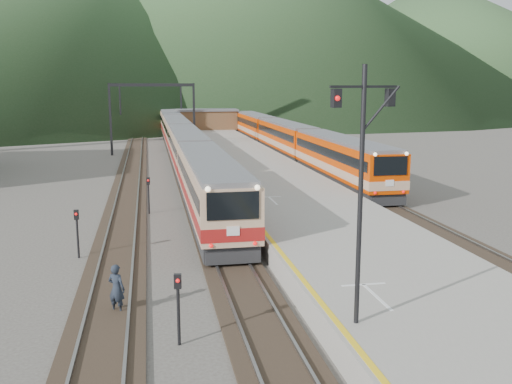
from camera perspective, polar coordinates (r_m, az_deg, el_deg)
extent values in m
cube|color=black|center=(51.42, -6.78, 1.91)|extent=(2.60, 200.00, 0.12)
cube|color=slate|center=(51.36, -7.58, 1.99)|extent=(0.10, 200.00, 0.14)
cube|color=slate|center=(51.45, -5.98, 2.04)|extent=(0.10, 200.00, 0.14)
cube|color=black|center=(51.33, -12.36, 1.72)|extent=(2.60, 200.00, 0.12)
cube|color=slate|center=(51.34, -13.16, 1.80)|extent=(0.10, 200.00, 0.14)
cube|color=slate|center=(51.30, -11.56, 1.86)|extent=(0.10, 200.00, 0.14)
cube|color=black|center=(53.43, 5.63, 2.26)|extent=(2.60, 200.00, 0.12)
cube|color=slate|center=(53.21, 4.88, 2.35)|extent=(0.10, 200.00, 0.14)
cube|color=slate|center=(53.62, 6.37, 2.39)|extent=(0.10, 200.00, 0.14)
cube|color=gray|center=(50.08, -0.22, 2.26)|extent=(8.00, 100.00, 1.00)
cube|color=black|center=(65.95, -14.35, 7.03)|extent=(0.25, 0.25, 8.00)
cube|color=black|center=(66.02, -6.21, 7.30)|extent=(0.25, 0.25, 8.00)
cube|color=black|center=(65.71, -10.39, 10.49)|extent=(9.30, 0.22, 0.35)
cube|color=black|center=(90.88, -13.40, 8.00)|extent=(0.25, 0.25, 8.00)
cube|color=black|center=(90.94, -7.48, 8.20)|extent=(0.25, 0.25, 8.00)
cube|color=black|center=(90.71, -10.53, 10.50)|extent=(9.30, 0.22, 0.35)
cube|color=brown|center=(89.33, -4.93, 7.18)|extent=(9.00, 4.00, 2.80)
cube|color=slate|center=(89.25, -4.95, 8.17)|extent=(9.40, 4.40, 0.30)
cone|color=#2D4F28|center=(205.21, -21.81, 16.18)|extent=(180.00, 180.00, 60.00)
cone|color=#2D4F28|center=(244.81, -2.92, 17.67)|extent=(220.00, 220.00, 75.00)
cone|color=#2D4F28|center=(248.73, 16.99, 14.23)|extent=(160.00, 160.00, 50.00)
cube|color=tan|center=(33.23, -4.64, 0.33)|extent=(2.74, 18.40, 3.34)
cube|color=tan|center=(51.87, -6.88, 4.03)|extent=(2.74, 18.40, 3.34)
cube|color=tan|center=(70.65, -7.94, 5.77)|extent=(2.74, 18.40, 3.34)
cube|color=tan|center=(89.48, -8.55, 6.78)|extent=(2.74, 18.40, 3.34)
cube|color=#CD3700|center=(45.37, 8.60, 3.02)|extent=(2.71, 18.22, 3.31)
cube|color=#CD3700|center=(63.22, 3.00, 5.28)|extent=(2.71, 18.22, 3.31)
cube|color=#CD3700|center=(81.47, -0.13, 6.51)|extent=(2.71, 18.22, 3.31)
cylinder|color=black|center=(16.29, 10.39, -0.68)|extent=(0.14, 0.14, 7.41)
cube|color=black|center=(15.98, 10.77, 10.31)|extent=(2.14, 0.65, 0.07)
cube|color=black|center=(15.46, 8.03, 9.27)|extent=(0.29, 0.24, 0.50)
cube|color=black|center=(16.54, 13.26, 9.18)|extent=(0.29, 0.24, 0.50)
cylinder|color=black|center=(17.87, -7.75, -12.01)|extent=(0.10, 0.10, 2.00)
cube|color=black|center=(17.50, -7.84, -8.84)|extent=(0.24, 0.19, 0.45)
cylinder|color=black|center=(35.71, -10.68, -0.57)|extent=(0.10, 0.10, 2.00)
cube|color=black|center=(35.52, -10.74, 1.10)|extent=(0.23, 0.17, 0.45)
cylinder|color=black|center=(27.39, -17.40, -4.32)|extent=(0.10, 0.10, 2.00)
cube|color=black|center=(27.14, -17.53, -2.18)|extent=(0.23, 0.17, 0.45)
imported|color=#1E2430|center=(20.66, -13.78, -9.38)|extent=(0.77, 0.71, 1.77)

